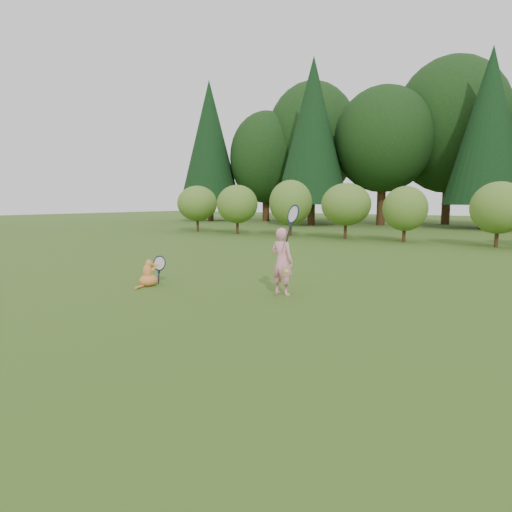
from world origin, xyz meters
The scene contains 6 objects.
ground centered at (0.00, 0.00, 0.00)m, with size 100.00×100.00×0.00m, color #345618.
shrub_row centered at (0.00, 13.00, 1.40)m, with size 28.00×3.00×2.80m, color #456F22, non-canonical shape.
woodland_backdrop centered at (0.00, 23.00, 7.50)m, with size 48.00×10.00×15.00m, color black, non-canonical shape.
child centered at (0.71, 0.91, 0.65)m, with size 0.73×0.49×1.86m.
cat centered at (-1.99, 0.12, 0.29)m, with size 0.42×0.77×0.76m.
tennis_ball centered at (1.20, 0.21, 0.58)m, with size 0.07×0.07×0.07m.
Camera 1 is at (4.64, -5.82, 1.73)m, focal length 30.00 mm.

